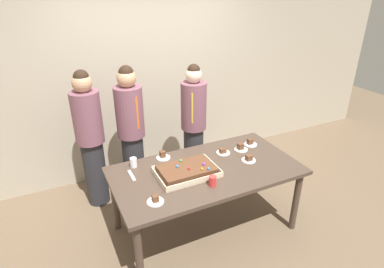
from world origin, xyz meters
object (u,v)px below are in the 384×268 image
sheet_cake (187,171)px  plated_slice_center_front (241,148)px  plated_slice_far_right (155,200)px  plated_slice_center_back (223,152)px  cake_server_utensil (132,175)px  person_striped_tie_right (90,138)px  plated_slice_near_right (163,156)px  plated_slice_far_left (250,143)px  person_serving_front (131,131)px  person_green_shirt_behind (194,125)px  plated_slice_near_left (249,159)px  drink_cup_nearest (133,162)px  party_table (206,176)px  drink_cup_middle (213,181)px

sheet_cake → plated_slice_center_front: sheet_cake is taller
plated_slice_center_front → plated_slice_far_right: bearing=-158.3°
sheet_cake → plated_slice_center_back: (0.54, 0.21, -0.02)m
cake_server_utensil → person_striped_tie_right: size_ratio=0.12×
plated_slice_near_right → plated_slice_far_left: 1.04m
person_serving_front → person_green_shirt_behind: bearing=67.5°
plated_slice_far_left → plated_slice_center_front: (-0.17, -0.06, 0.00)m
sheet_cake → plated_slice_far_right: size_ratio=4.00×
sheet_cake → cake_server_utensil: size_ratio=3.00×
sheet_cake → plated_slice_center_front: bearing=14.3°
person_striped_tie_right → plated_slice_far_right: bearing=-22.7°
plated_slice_near_left → plated_slice_far_left: size_ratio=1.00×
plated_slice_far_right → person_serving_front: bearing=82.8°
plated_slice_far_left → drink_cup_nearest: size_ratio=1.50×
party_table → drink_cup_middle: size_ratio=19.02×
plated_slice_near_right → person_striped_tie_right: person_striped_tie_right is taller
plated_slice_near_left → plated_slice_center_back: (-0.16, 0.26, -0.00)m
drink_cup_nearest → cake_server_utensil: (-0.07, -0.16, -0.05)m
person_serving_front → person_striped_tie_right: bearing=-109.2°
plated_slice_near_left → person_striped_tie_right: 1.79m
party_table → plated_slice_far_right: 0.71m
party_table → drink_cup_nearest: bearing=150.4°
plated_slice_far_left → cake_server_utensil: size_ratio=0.75×
sheet_cake → plated_slice_center_front: (0.76, 0.20, -0.02)m
drink_cup_nearest → person_serving_front: 0.63m
plated_slice_far_right → plated_slice_near_right: bearing=63.9°
plated_slice_center_front → person_green_shirt_behind: size_ratio=0.09×
plated_slice_far_left → sheet_cake: bearing=-165.0°
plated_slice_far_left → person_serving_front: person_serving_front is taller
plated_slice_near_right → person_green_shirt_behind: 0.77m
plated_slice_far_right → cake_server_utensil: (-0.07, 0.50, -0.01)m
plated_slice_near_right → drink_cup_nearest: drink_cup_nearest is taller
party_table → plated_slice_center_back: plated_slice_center_back is taller
sheet_cake → drink_cup_nearest: 0.57m
plated_slice_near_left → cake_server_utensil: plated_slice_near_left is taller
drink_cup_nearest → person_serving_front: person_serving_front is taller
drink_cup_nearest → person_striped_tie_right: 0.71m
plated_slice_center_front → drink_cup_nearest: drink_cup_nearest is taller
party_table → person_striped_tie_right: person_striped_tie_right is taller
sheet_cake → person_serving_front: size_ratio=0.36×
plated_slice_near_right → person_striped_tie_right: size_ratio=0.09×
person_striped_tie_right → person_serving_front: bearing=50.0°
drink_cup_nearest → cake_server_utensil: bearing=-113.7°
drink_cup_nearest → plated_slice_center_back: bearing=-9.2°
plated_slice_near_right → plated_slice_center_back: (0.64, -0.19, -0.01)m
plated_slice_center_front → person_striped_tie_right: size_ratio=0.09×
plated_slice_far_left → person_striped_tie_right: (-1.67, 0.76, 0.09)m
sheet_cake → person_serving_front: (-0.27, 0.98, 0.07)m
party_table → sheet_cake: bearing=-179.3°
cake_server_utensil → person_green_shirt_behind: 1.21m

